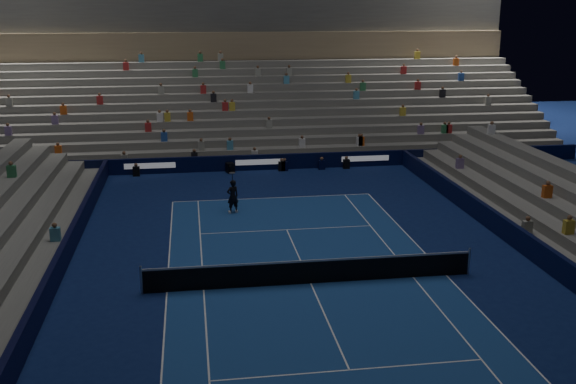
{
  "coord_description": "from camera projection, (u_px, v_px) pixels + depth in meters",
  "views": [
    {
      "loc": [
        -4.36,
        -23.45,
        10.45
      ],
      "look_at": [
        0.0,
        6.0,
        2.0
      ],
      "focal_mm": 41.63,
      "sensor_mm": 36.0,
      "label": 1
    }
  ],
  "objects": [
    {
      "name": "ground",
      "position": [
        311.0,
        284.0,
        25.79
      ],
      "size": [
        90.0,
        90.0,
        0.0
      ],
      "primitive_type": "plane",
      "color": "#0C1A4C",
      "rests_on": "ground"
    },
    {
      "name": "court_surface",
      "position": [
        311.0,
        283.0,
        25.78
      ],
      "size": [
        10.97,
        23.77,
        0.01
      ],
      "primitive_type": "cube",
      "color": "navy",
      "rests_on": "ground"
    },
    {
      "name": "sponsor_barrier_far",
      "position": [
        260.0,
        162.0,
        43.25
      ],
      "size": [
        44.0,
        0.25,
        1.0
      ],
      "primitive_type": "cube",
      "color": "black",
      "rests_on": "ground"
    },
    {
      "name": "sponsor_barrier_east",
      "position": [
        546.0,
        258.0,
        27.01
      ],
      "size": [
        0.25,
        37.0,
        1.0
      ],
      "primitive_type": "cube",
      "color": "black",
      "rests_on": "ground"
    },
    {
      "name": "sponsor_barrier_west",
      "position": [
        49.0,
        287.0,
        24.28
      ],
      "size": [
        0.25,
        37.0,
        1.0
      ],
      "primitive_type": "cube",
      "color": "black",
      "rests_on": "ground"
    },
    {
      "name": "grandstand_main",
      "position": [
        246.0,
        98.0,
        51.41
      ],
      "size": [
        44.0,
        15.2,
        11.2
      ],
      "color": "slate",
      "rests_on": "ground"
    },
    {
      "name": "tennis_net",
      "position": [
        311.0,
        271.0,
        25.65
      ],
      "size": [
        12.9,
        0.1,
        1.1
      ],
      "color": "#B2B2B7",
      "rests_on": "ground"
    },
    {
      "name": "tennis_player",
      "position": [
        233.0,
        196.0,
        34.28
      ],
      "size": [
        0.74,
        0.62,
        1.75
      ],
      "primitive_type": "imported",
      "rotation": [
        0.0,
        0.0,
        3.51
      ],
      "color": "black",
      "rests_on": "ground"
    },
    {
      "name": "broadcast_camera",
      "position": [
        230.0,
        168.0,
        42.56
      ],
      "size": [
        0.59,
        0.98,
        0.62
      ],
      "color": "black",
      "rests_on": "ground"
    }
  ]
}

